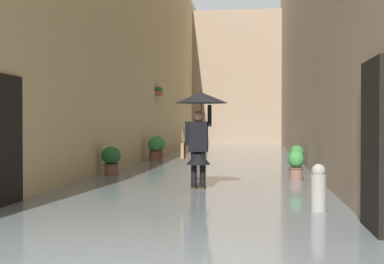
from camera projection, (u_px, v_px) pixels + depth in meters
ground_plane at (220, 163)px, 18.71m from camera, size 71.91×71.91×0.00m
flood_water at (220, 162)px, 18.71m from camera, size 6.33×34.77×0.06m
building_facade_right at (118, 38)px, 19.09m from camera, size 2.04×32.77×8.95m
building_facade_far at (237, 79)px, 33.81m from camera, size 9.13×1.80×8.44m
person_wading at (200, 118)px, 10.83m from camera, size 1.09×1.09×2.11m
potted_plant_mid_right at (111, 160)px, 13.70m from camera, size 0.50×0.50×0.80m
potted_plant_far_right at (154, 148)px, 19.12m from camera, size 0.45×0.45×0.90m
potted_plant_near_right at (158, 146)px, 20.48m from camera, size 0.57×0.57×0.91m
potted_plant_far_left at (297, 156)px, 15.73m from camera, size 0.42×0.42×0.75m
potted_plant_mid_left at (296, 166)px, 12.48m from camera, size 0.38×0.38×0.76m
mooring_bollard at (318, 190)px, 8.08m from camera, size 0.24×0.24×0.79m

